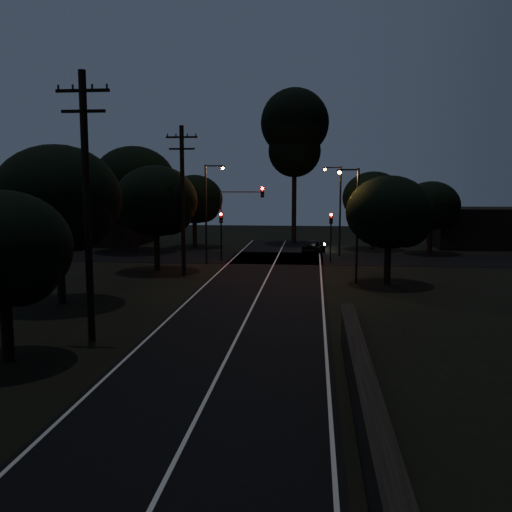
{
  "coord_description": "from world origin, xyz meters",
  "views": [
    {
      "loc": [
        3.22,
        -7.42,
        6.58
      ],
      "look_at": [
        0.0,
        24.0,
        2.5
      ],
      "focal_mm": 40.0,
      "sensor_mm": 36.0,
      "label": 1
    }
  ],
  "objects_px": {
    "streetlight_c": "(355,217)",
    "signal_mast": "(241,209)",
    "utility_pole_mid": "(87,203)",
    "signal_left": "(221,227)",
    "streetlight_a": "(208,207)",
    "car": "(314,246)",
    "tall_pine": "(295,132)",
    "signal_right": "(331,228)",
    "utility_pole_far": "(183,198)",
    "streetlight_b": "(338,205)"
  },
  "relations": [
    {
      "from": "streetlight_c",
      "to": "signal_mast",
      "type": "bearing_deg",
      "value": 131.19
    },
    {
      "from": "utility_pole_mid",
      "to": "signal_left",
      "type": "bearing_deg",
      "value": 86.79
    },
    {
      "from": "streetlight_a",
      "to": "streetlight_c",
      "type": "distance_m",
      "value": 13.72
    },
    {
      "from": "car",
      "to": "utility_pole_mid",
      "type": "bearing_deg",
      "value": 88.52
    },
    {
      "from": "signal_left",
      "to": "streetlight_a",
      "type": "distance_m",
      "value": 2.77
    },
    {
      "from": "signal_left",
      "to": "streetlight_a",
      "type": "bearing_deg",
      "value": -109.59
    },
    {
      "from": "tall_pine",
      "to": "signal_left",
      "type": "relative_size",
      "value": 4.05
    },
    {
      "from": "utility_pole_mid",
      "to": "streetlight_c",
      "type": "bearing_deg",
      "value": 51.74
    },
    {
      "from": "utility_pole_mid",
      "to": "signal_left",
      "type": "height_order",
      "value": "utility_pole_mid"
    },
    {
      "from": "signal_right",
      "to": "signal_mast",
      "type": "distance_m",
      "value": 7.66
    },
    {
      "from": "tall_pine",
      "to": "streetlight_c",
      "type": "height_order",
      "value": "tall_pine"
    },
    {
      "from": "signal_mast",
      "to": "signal_right",
      "type": "bearing_deg",
      "value": -0.03
    },
    {
      "from": "utility_pole_far",
      "to": "signal_right",
      "type": "relative_size",
      "value": 2.56
    },
    {
      "from": "streetlight_c",
      "to": "car",
      "type": "xyz_separation_m",
      "value": [
        -2.63,
        16.0,
        -3.7
      ]
    },
    {
      "from": "signal_right",
      "to": "streetlight_a",
      "type": "distance_m",
      "value": 10.26
    },
    {
      "from": "streetlight_b",
      "to": "utility_pole_mid",
      "type": "bearing_deg",
      "value": -111.3
    },
    {
      "from": "signal_left",
      "to": "streetlight_b",
      "type": "height_order",
      "value": "streetlight_b"
    },
    {
      "from": "streetlight_b",
      "to": "streetlight_c",
      "type": "xyz_separation_m",
      "value": [
        0.52,
        -14.0,
        -0.29
      ]
    },
    {
      "from": "tall_pine",
      "to": "streetlight_a",
      "type": "relative_size",
      "value": 2.08
    },
    {
      "from": "utility_pole_mid",
      "to": "signal_left",
      "type": "xyz_separation_m",
      "value": [
        1.4,
        24.99,
        -2.9
      ]
    },
    {
      "from": "streetlight_b",
      "to": "streetlight_c",
      "type": "relative_size",
      "value": 1.07
    },
    {
      "from": "utility_pole_far",
      "to": "tall_pine",
      "type": "bearing_deg",
      "value": 73.07
    },
    {
      "from": "streetlight_c",
      "to": "signal_right",
      "type": "bearing_deg",
      "value": 97.02
    },
    {
      "from": "streetlight_b",
      "to": "streetlight_a",
      "type": "bearing_deg",
      "value": -150.52
    },
    {
      "from": "signal_left",
      "to": "streetlight_c",
      "type": "height_order",
      "value": "streetlight_c"
    },
    {
      "from": "utility_pole_far",
      "to": "car",
      "type": "xyz_separation_m",
      "value": [
        9.2,
        14.0,
        -4.83
      ]
    },
    {
      "from": "streetlight_c",
      "to": "streetlight_b",
      "type": "bearing_deg",
      "value": 92.14
    },
    {
      "from": "signal_right",
      "to": "utility_pole_mid",
      "type": "bearing_deg",
      "value": -112.99
    },
    {
      "from": "utility_pole_far",
      "to": "streetlight_c",
      "type": "height_order",
      "value": "utility_pole_far"
    },
    {
      "from": "tall_pine",
      "to": "signal_mast",
      "type": "xyz_separation_m",
      "value": [
        -3.91,
        -15.01,
        -7.65
      ]
    },
    {
      "from": "utility_pole_far",
      "to": "streetlight_a",
      "type": "distance_m",
      "value": 6.1
    },
    {
      "from": "signal_left",
      "to": "signal_right",
      "type": "distance_m",
      "value": 9.2
    },
    {
      "from": "signal_left",
      "to": "streetlight_c",
      "type": "distance_m",
      "value": 14.52
    },
    {
      "from": "streetlight_b",
      "to": "signal_mast",
      "type": "bearing_deg",
      "value": -154.01
    },
    {
      "from": "streetlight_a",
      "to": "utility_pole_mid",
      "type": "bearing_deg",
      "value": -91.73
    },
    {
      "from": "signal_mast",
      "to": "streetlight_a",
      "type": "height_order",
      "value": "streetlight_a"
    },
    {
      "from": "signal_mast",
      "to": "streetlight_b",
      "type": "height_order",
      "value": "streetlight_b"
    },
    {
      "from": "tall_pine",
      "to": "streetlight_a",
      "type": "distance_m",
      "value": 19.57
    },
    {
      "from": "signal_left",
      "to": "car",
      "type": "height_order",
      "value": "signal_left"
    },
    {
      "from": "utility_pole_mid",
      "to": "signal_right",
      "type": "height_order",
      "value": "utility_pole_mid"
    },
    {
      "from": "utility_pole_far",
      "to": "signal_left",
      "type": "height_order",
      "value": "utility_pole_far"
    },
    {
      "from": "signal_mast",
      "to": "streetlight_c",
      "type": "bearing_deg",
      "value": -48.81
    },
    {
      "from": "signal_right",
      "to": "streetlight_c",
      "type": "height_order",
      "value": "streetlight_c"
    },
    {
      "from": "tall_pine",
      "to": "streetlight_c",
      "type": "relative_size",
      "value": 2.22
    },
    {
      "from": "tall_pine",
      "to": "signal_mast",
      "type": "relative_size",
      "value": 2.66
    },
    {
      "from": "utility_pole_far",
      "to": "streetlight_b",
      "type": "height_order",
      "value": "utility_pole_far"
    },
    {
      "from": "streetlight_a",
      "to": "car",
      "type": "relative_size",
      "value": 2.09
    },
    {
      "from": "utility_pole_mid",
      "to": "streetlight_b",
      "type": "distance_m",
      "value": 31.15
    },
    {
      "from": "signal_left",
      "to": "streetlight_c",
      "type": "xyz_separation_m",
      "value": [
        10.43,
        -9.99,
        1.51
      ]
    },
    {
      "from": "tall_pine",
      "to": "streetlight_c",
      "type": "xyz_separation_m",
      "value": [
        4.83,
        -25.0,
        -7.64
      ]
    }
  ]
}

